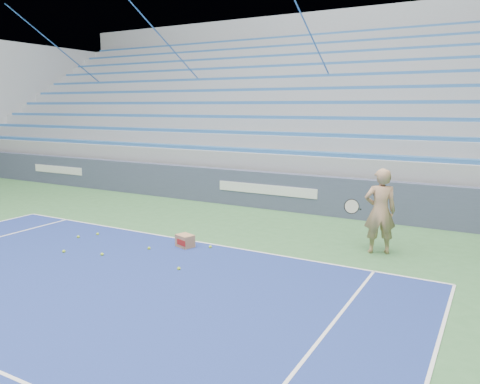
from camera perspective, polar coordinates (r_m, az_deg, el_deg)
name	(u,v)px	position (r m, az deg, el deg)	size (l,w,h in m)	color
sponsor_barrier	(268,190)	(14.01, 3.48, 0.21)	(30.00, 0.32, 1.10)	#3E455F
bleachers	(331,123)	(19.11, 11.08, 8.22)	(31.00, 9.15, 7.30)	#93969B
tennis_player	(380,211)	(10.08, 16.68, -2.25)	(0.99, 0.95, 1.79)	tan
ball_box	(185,241)	(10.30, -6.72, -5.95)	(0.44, 0.39, 0.28)	#A97851
tennis_ball_0	(78,237)	(11.56, -19.11, -5.19)	(0.07, 0.07, 0.07)	#ADDD2D
tennis_ball_1	(102,254)	(10.09, -16.47, -7.31)	(0.07, 0.07, 0.07)	#ADDD2D
tennis_ball_2	(64,251)	(10.54, -20.68, -6.80)	(0.07, 0.07, 0.07)	#ADDD2D
tennis_ball_3	(98,234)	(11.67, -16.97, -4.92)	(0.07, 0.07, 0.07)	#ADDD2D
tennis_ball_4	(149,248)	(10.26, -11.04, -6.76)	(0.07, 0.07, 0.07)	#ADDD2D
tennis_ball_5	(210,247)	(10.19, -3.64, -6.70)	(0.07, 0.07, 0.07)	#ADDD2D
tennis_ball_6	(179,269)	(8.95, -7.47, -9.24)	(0.07, 0.07, 0.07)	#ADDD2D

